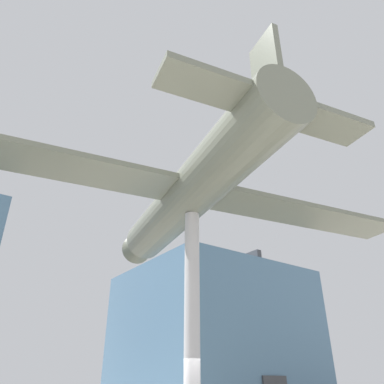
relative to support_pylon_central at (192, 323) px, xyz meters
The scene contains 3 objects.
glass_pavilion_right 15.71m from the support_pylon_central, 49.42° to the left, with size 11.11×10.58×9.56m.
support_pylon_central is the anchor object (origin of this frame).
suspended_airplane 4.33m from the support_pylon_central, 78.67° to the left, with size 18.04×12.68×3.27m.
Camera 1 is at (-6.62, -9.33, 1.84)m, focal length 35.00 mm.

